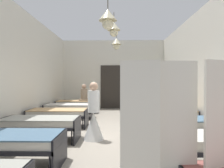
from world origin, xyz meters
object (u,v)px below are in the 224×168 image
object	(u,v)px
privacy_screen	(179,140)
bed_left_row_2	(41,123)
bed_left_row_4	(69,107)
bed_right_row_5	(149,103)
bed_right_row_4	(156,108)
patient_seated_primary	(84,94)
bed_right_row_2	(181,124)
nurse_near_aisle	(94,119)
bed_right_row_1	(211,143)
bed_right_row_3	(165,114)
bed_left_row_1	(7,141)
bed_left_row_3	(58,113)
bed_left_row_5	(77,103)

from	to	relation	value
privacy_screen	bed_left_row_2	bearing A→B (deg)	128.18
bed_left_row_4	bed_right_row_5	size ratio (longest dim) A/B	1.00
bed_right_row_4	patient_seated_primary	xyz separation A→B (m)	(-3.17, 1.54, 0.43)
bed_right_row_2	nurse_near_aisle	distance (m)	2.19
bed_right_row_1	bed_left_row_2	bearing A→B (deg)	156.79
bed_right_row_3	bed_left_row_4	xyz separation A→B (m)	(-3.52, 1.51, 0.00)
bed_left_row_4	patient_seated_primary	xyz separation A→B (m)	(0.35, 1.54, 0.43)
bed_right_row_1	bed_right_row_5	size ratio (longest dim) A/B	1.00
bed_right_row_1	bed_left_row_1	bearing A→B (deg)	180.00
privacy_screen	bed_left_row_4	bearing A→B (deg)	109.24
bed_left_row_1	bed_right_row_2	size ratio (longest dim) A/B	1.00
bed_left_row_1	bed_left_row_3	xyz separation A→B (m)	(0.00, 3.01, 0.00)
patient_seated_primary	bed_left_row_1	bearing A→B (deg)	-93.30
bed_left_row_1	bed_left_row_4	xyz separation A→B (m)	(0.00, 4.52, 0.00)
bed_right_row_2	nurse_near_aisle	bearing A→B (deg)	176.83
bed_right_row_5	privacy_screen	bearing A→B (deg)	-97.43
bed_right_row_1	bed_right_row_3	xyz separation A→B (m)	(0.00, 3.01, 0.00)
bed_left_row_1	bed_right_row_3	bearing A→B (deg)	40.62
bed_left_row_1	bed_right_row_4	bearing A→B (deg)	52.14
bed_right_row_4	bed_right_row_5	bearing A→B (deg)	90.00
bed_right_row_4	bed_right_row_1	bearing A→B (deg)	-90.00
bed_right_row_4	bed_left_row_5	distance (m)	3.82
bed_left_row_2	bed_left_row_3	size ratio (longest dim) A/B	1.00
bed_left_row_4	privacy_screen	xyz separation A→B (m)	(2.57, -5.78, 0.41)
bed_left_row_3	bed_right_row_4	world-z (taller)	same
bed_right_row_1	nurse_near_aisle	distance (m)	2.73
bed_left_row_1	bed_left_row_5	world-z (taller)	same
bed_left_row_1	privacy_screen	distance (m)	2.89
bed_left_row_4	privacy_screen	bearing A→B (deg)	-66.06
bed_left_row_1	bed_right_row_4	xyz separation A→B (m)	(3.52, 4.52, 0.00)
bed_right_row_1	bed_right_row_2	bearing A→B (deg)	90.00
bed_left_row_3	bed_right_row_5	distance (m)	4.63
bed_left_row_4	privacy_screen	world-z (taller)	privacy_screen
nurse_near_aisle	privacy_screen	size ratio (longest dim) A/B	0.87
bed_right_row_5	nurse_near_aisle	world-z (taller)	nurse_near_aisle
bed_left_row_2	bed_right_row_2	distance (m)	3.52
bed_left_row_2	nurse_near_aisle	xyz separation A→B (m)	(1.33, 0.12, 0.09)
bed_left_row_1	nurse_near_aisle	world-z (taller)	nurse_near_aisle
patient_seated_primary	bed_left_row_2	bearing A→B (deg)	-94.40
bed_right_row_3	nurse_near_aisle	size ratio (longest dim) A/B	1.28
bed_left_row_3	bed_right_row_1	bearing A→B (deg)	-40.62
bed_left_row_1	bed_right_row_2	bearing A→B (deg)	23.21
bed_right_row_2	bed_right_row_4	xyz separation A→B (m)	(0.00, 3.01, 0.00)
bed_left_row_2	bed_left_row_5	world-z (taller)	same
bed_left_row_4	bed_right_row_5	bearing A→B (deg)	23.21
bed_right_row_3	bed_right_row_5	bearing A→B (deg)	90.00
bed_right_row_4	bed_left_row_5	size ratio (longest dim) A/B	1.00
bed_right_row_1	bed_left_row_3	xyz separation A→B (m)	(-3.52, 3.01, 0.00)
bed_left_row_2	patient_seated_primary	world-z (taller)	patient_seated_primary
bed_left_row_2	bed_left_row_3	distance (m)	1.51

